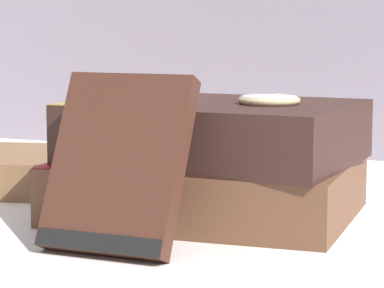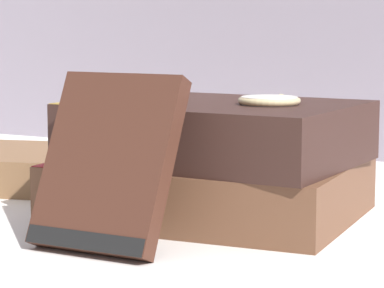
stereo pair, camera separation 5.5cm
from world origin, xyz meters
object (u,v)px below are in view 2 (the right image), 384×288
book_flat_top (212,131)px  book_leaning_front (102,169)px  book_flat_bottom (205,187)px  pocket_watch (269,101)px

book_flat_top → book_leaning_front: book_leaning_front is taller
book_flat_bottom → book_flat_top: bearing=-24.7°
book_leaning_front → pocket_watch: size_ratio=2.34×
book_flat_top → pocket_watch: bearing=1.3°
book_flat_top → pocket_watch: 0.05m
book_flat_bottom → book_leaning_front: bearing=-99.5°
book_flat_bottom → book_flat_top: 0.05m
book_flat_top → book_flat_bottom: bearing=161.1°
book_flat_top → pocket_watch: (0.05, -0.00, 0.03)m
book_leaning_front → pocket_watch: book_leaning_front is taller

